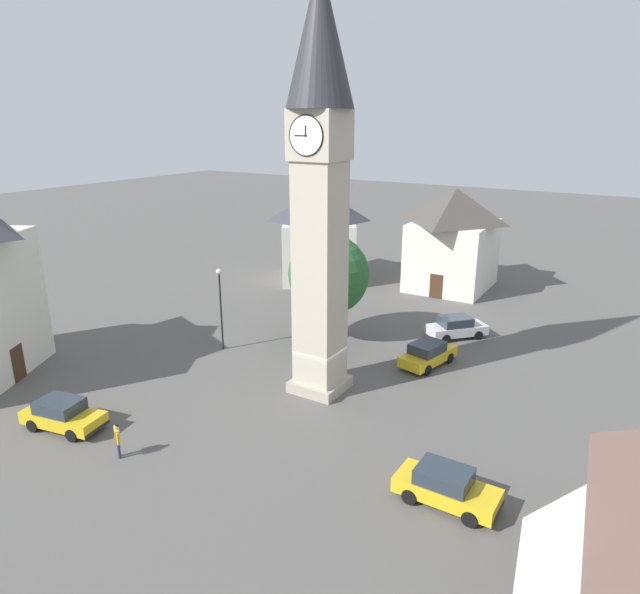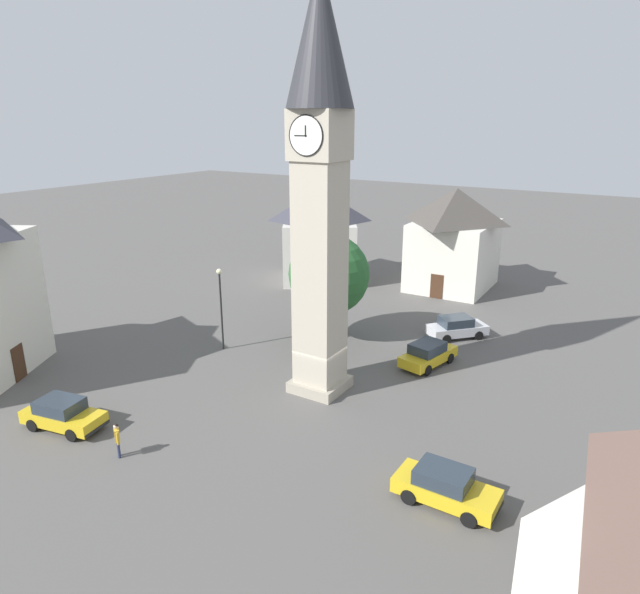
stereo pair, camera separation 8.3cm
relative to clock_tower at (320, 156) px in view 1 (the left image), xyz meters
The scene contains 11 objects.
ground_plane 12.93m from the clock_tower, 96.62° to the right, with size 200.00×200.00×0.00m, color #565451.
clock_tower is the anchor object (origin of this frame).
car_blue_kerb 16.50m from the clock_tower, 148.51° to the left, with size 4.15×1.85×1.53m.
car_silver_kerb 17.35m from the clock_tower, 108.85° to the right, with size 4.04×4.17×1.53m.
car_red_corner 14.26m from the clock_tower, 122.70° to the right, with size 2.56×4.40×1.53m.
car_white_side 18.12m from the clock_tower, 50.22° to the left, with size 4.37×2.44×1.53m.
pedestrian 16.47m from the clock_tower, 68.30° to the left, with size 0.48×0.39×1.69m.
tree 11.15m from the clock_tower, 62.72° to the right, with size 5.48×5.48×7.42m.
building_terrace_right 24.86m from the clock_tower, 88.68° to the right, with size 7.03×8.33×8.92m.
building_hall_far 24.32m from the clock_tower, 58.03° to the right, with size 9.63×9.70×8.55m.
lamp_post 12.68m from the clock_tower, ahead, with size 0.36×0.36×5.54m.
Camera 1 is at (-15.20, 24.58, 14.78)m, focal length 31.54 mm.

